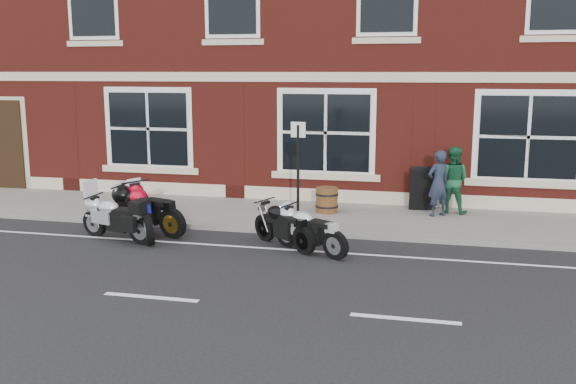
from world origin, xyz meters
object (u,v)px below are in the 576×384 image
at_px(moto_sport_red, 144,209).
at_px(moto_naked_black, 284,224).
at_px(barrel_planter, 327,200).
at_px(moto_sport_silver, 310,229).
at_px(parking_sign, 298,168).
at_px(moto_touring_silver, 116,216).
at_px(a_board_sign, 423,189).
at_px(pedestrian_right, 453,180).
at_px(pedestrian_left, 438,183).
at_px(moto_sport_black, 146,208).

distance_m(moto_sport_red, moto_naked_black, 3.20).
bearing_deg(barrel_planter, moto_sport_silver, -86.24).
bearing_deg(parking_sign, barrel_planter, 87.70).
distance_m(barrel_planter, parking_sign, 2.06).
xyz_separation_m(moto_touring_silver, a_board_sign, (6.30, 4.02, 0.14)).
relative_size(moto_touring_silver, pedestrian_right, 1.14).
distance_m(moto_touring_silver, moto_sport_red, 0.65).
relative_size(moto_touring_silver, moto_sport_red, 0.94).
height_order(moto_sport_red, parking_sign, parking_sign).
xyz_separation_m(pedestrian_right, parking_sign, (-3.34, -2.41, 0.54)).
xyz_separation_m(moto_sport_silver, parking_sign, (-0.56, 1.43, 1.00)).
xyz_separation_m(pedestrian_left, pedestrian_right, (0.34, 0.45, 0.03)).
xyz_separation_m(pedestrian_left, parking_sign, (-3.00, -1.96, 0.56)).
distance_m(moto_sport_black, moto_naked_black, 3.26).
relative_size(moto_sport_silver, barrel_planter, 2.64).
xyz_separation_m(moto_sport_black, pedestrian_left, (6.28, 2.71, 0.35)).
distance_m(moto_touring_silver, pedestrian_right, 7.99).
height_order(moto_naked_black, pedestrian_left, pedestrian_left).
bearing_deg(moto_sport_black, barrel_planter, -36.94).
height_order(moto_sport_red, moto_naked_black, moto_sport_red).
relative_size(moto_sport_black, a_board_sign, 1.97).
relative_size(moto_sport_black, barrel_planter, 3.37).
xyz_separation_m(moto_touring_silver, moto_sport_red, (0.42, 0.49, 0.07)).
bearing_deg(moto_naked_black, moto_sport_black, 121.93).
distance_m(moto_sport_black, moto_sport_silver, 3.90).
distance_m(moto_sport_black, a_board_sign, 6.80).
bearing_deg(pedestrian_left, a_board_sign, -97.71).
distance_m(pedestrian_right, a_board_sign, 0.79).
height_order(moto_touring_silver, pedestrian_left, pedestrian_left).
height_order(moto_sport_black, moto_naked_black, moto_sport_black).
height_order(moto_naked_black, pedestrian_right, pedestrian_right).
relative_size(moto_sport_red, moto_sport_black, 0.95).
distance_m(moto_sport_black, pedestrian_left, 6.85).
xyz_separation_m(moto_sport_red, barrel_planter, (3.59, 2.66, -0.16)).
relative_size(moto_sport_silver, pedestrian_right, 1.01).
xyz_separation_m(moto_touring_silver, moto_sport_silver, (4.22, -0.02, -0.03)).
bearing_deg(moto_sport_red, a_board_sign, -1.98).
xyz_separation_m(moto_sport_silver, barrel_planter, (-0.21, 3.16, -0.05)).
bearing_deg(moto_naked_black, barrel_planter, 30.94).
height_order(moto_naked_black, parking_sign, parking_sign).
distance_m(moto_touring_silver, pedestrian_left, 7.48).
bearing_deg(pedestrian_left, parking_sign, -4.27).
height_order(moto_sport_red, barrel_planter, moto_sport_red).
height_order(moto_touring_silver, moto_sport_red, moto_touring_silver).
relative_size(a_board_sign, parking_sign, 0.45).
xyz_separation_m(moto_naked_black, parking_sign, (0.05, 1.14, 0.99)).
xyz_separation_m(a_board_sign, parking_sign, (-2.64, -2.60, 0.83)).
height_order(moto_naked_black, barrel_planter, moto_naked_black).
relative_size(pedestrian_right, barrel_planter, 2.63).
bearing_deg(moto_sport_red, moto_sport_black, 69.78).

